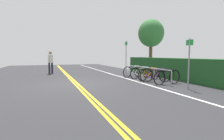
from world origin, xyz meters
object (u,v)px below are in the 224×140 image
at_px(bicycle_4, 167,77).
at_px(pedestrian, 51,61).
at_px(bike_rack, 147,70).
at_px(tree_near_left, 151,34).
at_px(bicycle_1, 141,73).
at_px(bicycle_0, 133,71).
at_px(bicycle_3, 156,75).
at_px(sign_post_near, 126,55).
at_px(sign_post_far, 189,59).
at_px(bicycle_2, 149,74).

height_order(bicycle_4, pedestrian, pedestrian).
height_order(bike_rack, tree_near_left, tree_near_left).
height_order(pedestrian, tree_near_left, tree_near_left).
distance_m(bicycle_1, pedestrian, 7.01).
height_order(bike_rack, bicycle_0, bike_rack).
xyz_separation_m(bicycle_3, tree_near_left, (-5.26, 3.06, 2.97)).
xyz_separation_m(sign_post_near, tree_near_left, (-1.42, 3.06, 1.85)).
bearing_deg(sign_post_far, pedestrian, -146.96).
height_order(bicycle_1, bicycle_3, bicycle_3).
relative_size(bicycle_0, bicycle_1, 0.97).
relative_size(bicycle_0, bicycle_2, 0.99).
height_order(bicycle_0, sign_post_far, sign_post_far).
relative_size(bicycle_1, bicycle_3, 0.96).
relative_size(bicycle_4, tree_near_left, 0.38).
distance_m(bicycle_3, sign_post_far, 2.41).
bearing_deg(bike_rack, bicycle_4, 4.62).
distance_m(bicycle_2, pedestrian, 7.64).
xyz_separation_m(bicycle_2, pedestrian, (-5.43, -5.34, 0.67)).
distance_m(bicycle_3, pedestrian, 8.14).
height_order(bike_rack, sign_post_far, sign_post_far).
height_order(bicycle_0, sign_post_near, sign_post_near).
height_order(bicycle_3, bicycle_4, bicycle_3).
distance_m(bicycle_3, bicycle_4, 0.88).
bearing_deg(bicycle_2, bicycle_3, -2.42).
bearing_deg(bicycle_1, bicycle_2, 2.62).
relative_size(pedestrian, sign_post_near, 0.70).
bearing_deg(bicycle_4, tree_near_left, 154.04).
relative_size(bike_rack, bicycle_1, 2.49).
relative_size(bike_rack, bicycle_3, 2.39).
height_order(bicycle_2, tree_near_left, tree_near_left).
bearing_deg(tree_near_left, bicycle_1, -40.03).
height_order(bicycle_4, sign_post_far, sign_post_far).
xyz_separation_m(bicycle_0, bicycle_4, (3.31, 0.23, 0.00)).
xyz_separation_m(bicycle_0, pedestrian, (-3.71, -5.15, 0.66)).
xyz_separation_m(bicycle_2, bicycle_4, (1.59, 0.05, 0.01)).
bearing_deg(bicycle_3, bike_rack, -176.00).
xyz_separation_m(bicycle_1, bicycle_2, (0.88, 0.04, -0.00)).
bearing_deg(bicycle_3, bicycle_0, -176.35).
distance_m(bicycle_4, sign_post_far, 1.65).
bearing_deg(sign_post_near, bike_rack, -1.06).
bearing_deg(sign_post_far, bicycle_1, -177.89).
bearing_deg(sign_post_near, bicycle_4, 0.95).
xyz_separation_m(sign_post_near, sign_post_far, (6.06, 0.13, -0.18)).
height_order(bicycle_0, bicycle_1, bicycle_0).
bearing_deg(bicycle_3, tree_near_left, 149.76).
distance_m(bicycle_1, bicycle_3, 1.60).
relative_size(bicycle_3, sign_post_far, 0.83).
bearing_deg(bike_rack, sign_post_far, 3.52).
bearing_deg(sign_post_far, bicycle_2, -178.05).
bearing_deg(tree_near_left, bicycle_2, -33.73).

